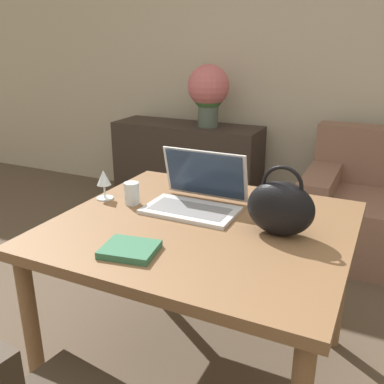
{
  "coord_description": "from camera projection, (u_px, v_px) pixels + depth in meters",
  "views": [
    {
      "loc": [
        0.64,
        -0.71,
        1.39
      ],
      "look_at": [
        -0.02,
        0.67,
        0.84
      ],
      "focal_mm": 40.0,
      "sensor_mm": 36.0,
      "label": 1
    }
  ],
  "objects": [
    {
      "name": "laptop",
      "position": [
        197.0,
        193.0,
        1.79
      ],
      "size": [
        0.38,
        0.29,
        0.23
      ],
      "color": "silver",
      "rests_on": "dining_table"
    },
    {
      "name": "wall_back",
      "position": [
        314.0,
        45.0,
        3.24
      ],
      "size": [
        10.0,
        0.06,
        2.7
      ],
      "color": "#BCB29E",
      "rests_on": "ground_plane"
    },
    {
      "name": "flower_vase",
      "position": [
        208.0,
        91.0,
        3.36
      ],
      "size": [
        0.33,
        0.33,
        0.49
      ],
      "color": "#47564C",
      "rests_on": "sideboard"
    },
    {
      "name": "wine_glass",
      "position": [
        104.0,
        180.0,
        1.87
      ],
      "size": [
        0.08,
        0.08,
        0.13
      ],
      "color": "silver",
      "rests_on": "dining_table"
    },
    {
      "name": "handbag",
      "position": [
        281.0,
        207.0,
        1.52
      ],
      "size": [
        0.24,
        0.13,
        0.26
      ],
      "color": "black",
      "rests_on": "dining_table"
    },
    {
      "name": "dining_table",
      "position": [
        202.0,
        243.0,
        1.68
      ],
      "size": [
        1.11,
        1.01,
        0.72
      ],
      "color": "brown",
      "rests_on": "ground_plane"
    },
    {
      "name": "drinking_glass",
      "position": [
        132.0,
        193.0,
        1.83
      ],
      "size": [
        0.06,
        0.06,
        0.1
      ],
      "color": "silver",
      "rests_on": "dining_table"
    },
    {
      "name": "book",
      "position": [
        130.0,
        249.0,
        1.42
      ],
      "size": [
        0.2,
        0.18,
        0.02
      ],
      "rotation": [
        0.0,
        0.0,
        0.17
      ],
      "color": "#336B4C",
      "rests_on": "dining_table"
    },
    {
      "name": "sideboard",
      "position": [
        187.0,
        166.0,
        3.67
      ],
      "size": [
        1.25,
        0.4,
        0.72
      ],
      "color": "#332823",
      "rests_on": "ground_plane"
    }
  ]
}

